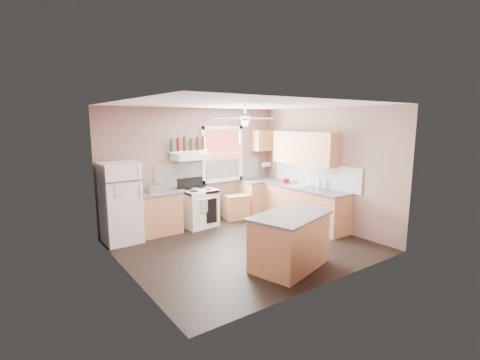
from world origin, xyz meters
TOP-DOWN VIEW (x-y plane):
  - floor at (0.00, 0.00)m, footprint 4.50×4.50m
  - ceiling at (0.00, 0.00)m, footprint 4.50×4.50m
  - wall_back at (0.00, 2.02)m, footprint 4.50×0.05m
  - wall_right at (2.27, 0.00)m, footprint 0.05×4.00m
  - wall_left at (-2.27, 0.00)m, footprint 0.05×4.00m
  - backsplash_back at (0.45, 1.99)m, footprint 2.90×0.03m
  - backsplash_right at (2.23, 0.30)m, footprint 0.03×2.60m
  - window_view at (0.75, 1.98)m, footprint 1.00×0.02m
  - window_frame at (0.75, 1.96)m, footprint 1.16×0.07m
  - refrigerator at (-1.87, 1.61)m, footprint 0.69×0.67m
  - base_cabinet_left at (-1.06, 1.70)m, footprint 0.90×0.60m
  - counter_left at (-1.06, 1.70)m, footprint 0.92×0.62m
  - toaster at (-1.12, 1.71)m, footprint 0.30×0.21m
  - stove at (-0.10, 1.66)m, footprint 0.80×0.71m
  - range_hood at (-0.23, 1.75)m, footprint 0.78×0.50m
  - bottle_shelf at (-0.23, 1.87)m, footprint 0.90×0.26m
  - cart at (0.95, 1.64)m, footprint 0.65×0.50m
  - base_cabinet_corner at (1.75, 1.70)m, footprint 1.00×0.60m
  - base_cabinet_right at (1.95, 0.30)m, footprint 0.60×2.20m
  - counter_corner at (1.75, 1.70)m, footprint 1.02×0.62m
  - counter_right at (1.94, 0.30)m, footprint 0.62×2.22m
  - sink at (1.94, 0.50)m, footprint 0.55×0.45m
  - faucet at (2.10, 0.50)m, footprint 0.03×0.03m
  - upper_cabinet_right at (2.08, 0.50)m, footprint 0.33×1.80m
  - upper_cabinet_corner at (1.95, 1.83)m, footprint 0.60×0.33m
  - paper_towel at (2.07, 1.86)m, footprint 0.26×0.12m
  - island at (0.01, -1.22)m, footprint 1.45×1.13m
  - island_top at (0.01, -1.22)m, footprint 1.55×1.22m
  - ceiling_fan_hub at (0.00, 0.00)m, footprint 0.20×0.20m
  - soap_bottle at (2.11, 0.02)m, footprint 0.14×0.14m
  - red_caddy at (1.98, 1.02)m, footprint 0.19×0.13m
  - wine_bottles at (-0.22, 1.87)m, footprint 0.86×0.06m

SIDE VIEW (x-z plane):
  - floor at x=0.00m, z-range 0.00..0.00m
  - cart at x=0.95m, z-range 0.00..0.58m
  - base_cabinet_left at x=-1.06m, z-range 0.00..0.86m
  - stove at x=-0.10m, z-range 0.00..0.86m
  - base_cabinet_corner at x=1.75m, z-range 0.00..0.86m
  - base_cabinet_right at x=1.95m, z-range 0.00..0.86m
  - island at x=0.01m, z-range 0.00..0.86m
  - refrigerator at x=-1.87m, z-range 0.00..1.61m
  - counter_left at x=-1.06m, z-range 0.86..0.90m
  - counter_corner at x=1.75m, z-range 0.86..0.90m
  - counter_right at x=1.94m, z-range 0.86..0.90m
  - island_top at x=0.01m, z-range 0.86..0.90m
  - sink at x=1.94m, z-range 0.88..0.91m
  - red_caddy at x=1.98m, z-range 0.90..1.00m
  - faucet at x=2.10m, z-range 0.90..1.04m
  - toaster at x=-1.12m, z-range 0.90..1.08m
  - soap_bottle at x=2.11m, z-range 0.90..1.16m
  - backsplash_back at x=0.45m, z-range 0.90..1.45m
  - backsplash_right at x=2.23m, z-range 0.90..1.45m
  - paper_towel at x=2.07m, z-range 1.19..1.31m
  - wall_back at x=0.00m, z-range 0.00..2.70m
  - wall_right at x=2.27m, z-range 0.00..2.70m
  - wall_left at x=-2.27m, z-range 0.00..2.70m
  - window_view at x=0.75m, z-range 1.00..2.20m
  - window_frame at x=0.75m, z-range 0.92..2.28m
  - range_hood at x=-0.23m, z-range 1.55..1.69m
  - bottle_shelf at x=-0.23m, z-range 1.71..1.73m
  - upper_cabinet_right at x=2.08m, z-range 1.40..2.16m
  - wine_bottles at x=-0.22m, z-range 1.73..2.04m
  - upper_cabinet_corner at x=1.95m, z-range 1.64..2.16m
  - ceiling_fan_hub at x=0.00m, z-range 2.41..2.49m
  - ceiling at x=0.00m, z-range 2.70..2.70m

